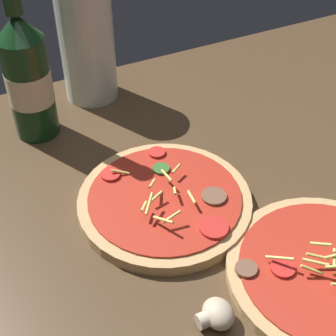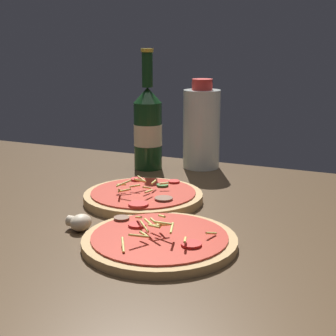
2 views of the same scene
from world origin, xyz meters
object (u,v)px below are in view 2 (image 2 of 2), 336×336
(mushroom_left, at_px, (80,222))
(beer_bottle, at_px, (148,127))
(oil_bottle, at_px, (202,127))
(pizza_near, at_px, (159,241))
(pizza_far, at_px, (143,197))

(mushroom_left, bearing_deg, beer_bottle, 100.82)
(oil_bottle, bearing_deg, pizza_near, -76.87)
(pizza_near, height_order, beer_bottle, beer_bottle)
(pizza_far, xyz_separation_m, mushroom_left, (-0.03, -0.18, 0.00))
(beer_bottle, distance_m, oil_bottle, 0.13)
(pizza_far, distance_m, mushroom_left, 0.18)
(oil_bottle, bearing_deg, beer_bottle, -150.67)
(mushroom_left, bearing_deg, oil_bottle, 86.11)
(pizza_near, bearing_deg, mushroom_left, 177.84)
(oil_bottle, xyz_separation_m, mushroom_left, (-0.03, -0.48, -0.08))
(pizza_near, xyz_separation_m, oil_bottle, (-0.11, 0.48, 0.09))
(beer_bottle, height_order, mushroom_left, beer_bottle)
(pizza_far, bearing_deg, pizza_near, -57.13)
(pizza_near, relative_size, pizza_far, 1.03)
(pizza_near, distance_m, beer_bottle, 0.49)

